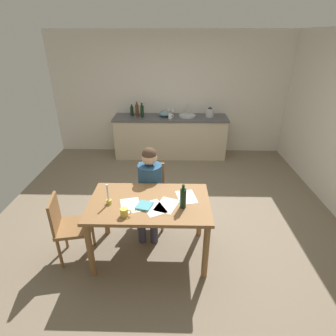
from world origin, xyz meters
The scene contains 24 objects.
ground_plane centered at (0.00, 0.00, -0.02)m, with size 5.20×5.20×0.04m, color #7A6B56.
wall_back centered at (0.00, 2.60, 1.30)m, with size 5.20×0.12×2.60m, color silver.
kitchen_counter centered at (0.00, 2.24, 0.45)m, with size 2.45×0.64×0.90m.
dining_table centered at (-0.20, -0.85, 0.66)m, with size 1.38×0.84×0.77m.
chair_at_table centered at (-0.24, -0.19, 0.50)m, with size 0.41×0.41×0.89m.
person_seated centered at (-0.24, -0.34, 0.68)m, with size 0.33×0.60×1.19m.
chair_side_empty centered at (-1.16, -0.93, 0.47)m, with size 0.47×0.47×0.85m.
coffee_mug centered at (-0.44, -1.12, 0.81)m, with size 0.12×0.08×0.09m.
candlestick centered at (-0.65, -0.90, 0.83)m, with size 0.06×0.06×0.25m.
book_magazine centered at (-0.25, -0.95, 0.78)m, with size 0.16×0.17×0.02m, color #4C9EAA.
paper_letter centered at (0.23, -0.74, 0.77)m, with size 0.21×0.30×0.00m, color white.
paper_bill centered at (-0.14, -0.97, 0.77)m, with size 0.21×0.30×0.00m, color white.
paper_envelope centered at (0.00, -0.92, 0.77)m, with size 0.21×0.30×0.00m, color white.
paper_receipt centered at (-0.41, -0.93, 0.77)m, with size 0.21×0.30×0.00m, color white.
wine_bottle_on_table centered at (0.18, -0.95, 0.89)m, with size 0.07×0.07×0.28m.
sink_unit centered at (0.36, 2.24, 0.92)m, with size 0.36×0.36×0.24m.
bottle_oil centered at (-0.84, 2.32, 1.00)m, with size 0.07×0.07×0.24m.
bottle_vinegar centered at (-0.72, 2.27, 1.03)m, with size 0.07×0.07×0.31m.
bottle_wine_red centered at (-0.60, 2.20, 1.03)m, with size 0.07×0.07×0.30m.
mixing_bowl centered at (-0.12, 2.27, 0.96)m, with size 0.26×0.26×0.12m, color #668C99.
stovetop_kettle centered at (0.84, 2.24, 1.00)m, with size 0.18×0.18×0.22m.
wine_glass_near_sink centered at (0.05, 2.39, 1.01)m, with size 0.07×0.07×0.15m.
wine_glass_by_kettle centered at (-0.05, 2.39, 1.01)m, with size 0.07×0.07×0.15m.
teacup_on_counter centered at (0.00, 2.09, 0.95)m, with size 0.11×0.07×0.10m.
Camera 1 is at (0.07, -3.40, 2.47)m, focal length 28.50 mm.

